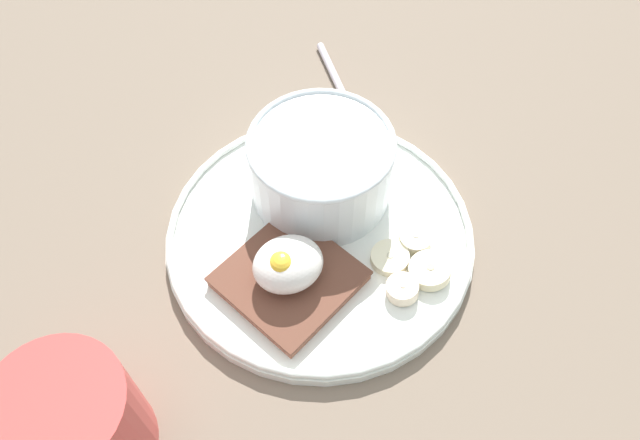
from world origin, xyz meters
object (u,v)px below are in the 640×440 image
at_px(poached_egg, 287,264).
at_px(banana_slice_front, 402,289).
at_px(banana_slice_right, 415,239).
at_px(coffee_mug, 74,428).
at_px(oatmeal_bowl, 321,168).
at_px(banana_slice_left, 390,258).
at_px(banana_slice_back, 430,270).
at_px(spoon, 341,90).
at_px(toast_slice, 289,278).

distance_m(poached_egg, banana_slice_front, 0.09).
height_order(banana_slice_right, coffee_mug, coffee_mug).
relative_size(oatmeal_bowl, banana_slice_left, 3.01).
bearing_deg(banana_slice_front, poached_egg, -30.49).
relative_size(poached_egg, banana_slice_back, 1.16).
bearing_deg(banana_slice_back, banana_slice_right, -98.27).
height_order(banana_slice_back, coffee_mug, coffee_mug).
relative_size(poached_egg, banana_slice_left, 1.36).
distance_m(banana_slice_front, banana_slice_right, 0.05).
height_order(banana_slice_right, spoon, banana_slice_right).
bearing_deg(oatmeal_bowl, coffee_mug, 29.37).
bearing_deg(banana_slice_back, oatmeal_bowl, -68.75).
xyz_separation_m(oatmeal_bowl, poached_egg, (0.06, 0.07, -0.00)).
height_order(oatmeal_bowl, banana_slice_right, oatmeal_bowl).
height_order(poached_egg, spoon, poached_egg).
bearing_deg(poached_egg, oatmeal_bowl, -130.20).
relative_size(toast_slice, coffee_mug, 1.01).
bearing_deg(toast_slice, coffee_mug, 18.87).
relative_size(poached_egg, banana_slice_front, 1.50).
bearing_deg(coffee_mug, banana_slice_back, -176.09).
bearing_deg(spoon, banana_slice_front, 75.92).
height_order(banana_slice_front, banana_slice_right, banana_slice_front).
height_order(oatmeal_bowl, spoon, oatmeal_bowl).
relative_size(banana_slice_front, banana_slice_back, 0.77).
bearing_deg(coffee_mug, banana_slice_right, -169.92).
distance_m(oatmeal_bowl, coffee_mug, 0.27).
height_order(oatmeal_bowl, coffee_mug, coffee_mug).
bearing_deg(oatmeal_bowl, banana_slice_left, 103.48).
relative_size(poached_egg, banana_slice_right, 1.47).
xyz_separation_m(banana_slice_left, banana_slice_right, (-0.03, -0.01, 0.00)).
bearing_deg(banana_slice_left, oatmeal_bowl, -76.52).
distance_m(toast_slice, banana_slice_front, 0.09).
bearing_deg(banana_slice_left, banana_slice_right, -166.30).
relative_size(oatmeal_bowl, banana_slice_back, 2.55).
height_order(banana_slice_left, spoon, banana_slice_left).
distance_m(toast_slice, coffee_mug, 0.19).
bearing_deg(banana_slice_left, toast_slice, -10.74).
distance_m(banana_slice_front, spoon, 0.24).
xyz_separation_m(oatmeal_bowl, toast_slice, (0.06, 0.07, -0.03)).
bearing_deg(banana_slice_left, coffee_mug, 9.69).
relative_size(toast_slice, banana_slice_left, 3.04).
relative_size(oatmeal_bowl, banana_slice_right, 3.25).
distance_m(poached_egg, coffee_mug, 0.19).
distance_m(oatmeal_bowl, poached_egg, 0.10).
height_order(oatmeal_bowl, banana_slice_back, oatmeal_bowl).
xyz_separation_m(poached_egg, coffee_mug, (0.18, 0.06, 0.01)).
bearing_deg(poached_egg, banana_slice_front, 149.51).
bearing_deg(poached_egg, toast_slice, -151.81).
xyz_separation_m(oatmeal_bowl, banana_slice_right, (-0.05, 0.08, -0.03)).
bearing_deg(toast_slice, banana_slice_left, 169.26).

